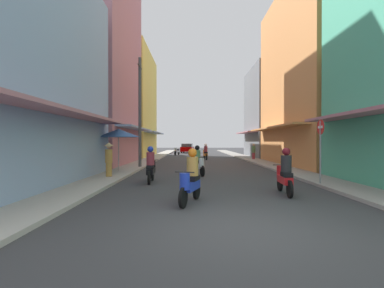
{
  "coord_description": "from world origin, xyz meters",
  "views": [
    {
      "loc": [
        -0.87,
        -5.71,
        1.78
      ],
      "look_at": [
        -0.8,
        12.19,
        1.62
      ],
      "focal_mm": 26.16,
      "sensor_mm": 36.0,
      "label": 1
    }
  ],
  "objects_px": {
    "parked_car": "(186,148)",
    "motorbike_white": "(197,162)",
    "motorbike_orange": "(204,152)",
    "pedestrian_foreground": "(252,152)",
    "motorbike_silver": "(176,151)",
    "utility_pole": "(139,112)",
    "vendor_umbrella": "(117,133)",
    "motorbike_black": "(150,166)",
    "pedestrian_crossing": "(107,158)",
    "motorbike_red": "(283,174)",
    "motorbike_blue": "(189,179)",
    "street_sign_no_entry": "(319,143)"
  },
  "relations": [
    {
      "from": "motorbike_orange",
      "to": "pedestrian_foreground",
      "type": "relative_size",
      "value": 1.14
    },
    {
      "from": "motorbike_blue",
      "to": "utility_pole",
      "type": "height_order",
      "value": "utility_pole"
    },
    {
      "from": "pedestrian_foreground",
      "to": "utility_pole",
      "type": "distance_m",
      "value": 12.65
    },
    {
      "from": "motorbike_blue",
      "to": "parked_car",
      "type": "distance_m",
      "value": 35.86
    },
    {
      "from": "vendor_umbrella",
      "to": "motorbike_white",
      "type": "bearing_deg",
      "value": -11.06
    },
    {
      "from": "motorbike_orange",
      "to": "motorbike_silver",
      "type": "height_order",
      "value": "motorbike_orange"
    },
    {
      "from": "pedestrian_crossing",
      "to": "utility_pole",
      "type": "bearing_deg",
      "value": 84.34
    },
    {
      "from": "motorbike_white",
      "to": "motorbike_blue",
      "type": "bearing_deg",
      "value": -93.14
    },
    {
      "from": "motorbike_orange",
      "to": "pedestrian_foreground",
      "type": "bearing_deg",
      "value": -11.04
    },
    {
      "from": "utility_pole",
      "to": "vendor_umbrella",
      "type": "bearing_deg",
      "value": -103.4
    },
    {
      "from": "motorbike_black",
      "to": "parked_car",
      "type": "relative_size",
      "value": 0.43
    },
    {
      "from": "motorbike_orange",
      "to": "utility_pole",
      "type": "relative_size",
      "value": 0.25
    },
    {
      "from": "motorbike_white",
      "to": "utility_pole",
      "type": "xyz_separation_m",
      "value": [
        -3.77,
        3.68,
        3.03
      ]
    },
    {
      "from": "pedestrian_crossing",
      "to": "pedestrian_foreground",
      "type": "xyz_separation_m",
      "value": [
        9.8,
        13.26,
        -0.18
      ]
    },
    {
      "from": "motorbike_orange",
      "to": "vendor_umbrella",
      "type": "height_order",
      "value": "vendor_umbrella"
    },
    {
      "from": "parked_car",
      "to": "vendor_umbrella",
      "type": "xyz_separation_m",
      "value": [
        -3.37,
        -28.26,
        1.52
      ]
    },
    {
      "from": "motorbike_red",
      "to": "pedestrian_foreground",
      "type": "height_order",
      "value": "pedestrian_foreground"
    },
    {
      "from": "vendor_umbrella",
      "to": "pedestrian_crossing",
      "type": "bearing_deg",
      "value": -86.25
    },
    {
      "from": "pedestrian_foreground",
      "to": "street_sign_no_entry",
      "type": "distance_m",
      "value": 15.51
    },
    {
      "from": "street_sign_no_entry",
      "to": "motorbike_white",
      "type": "bearing_deg",
      "value": 142.03
    },
    {
      "from": "motorbike_white",
      "to": "motorbike_silver",
      "type": "xyz_separation_m",
      "value": [
        -2.32,
        21.76,
        -0.2
      ]
    },
    {
      "from": "pedestrian_crossing",
      "to": "utility_pole",
      "type": "xyz_separation_m",
      "value": [
        0.51,
        5.19,
        2.76
      ]
    },
    {
      "from": "motorbike_white",
      "to": "motorbike_silver",
      "type": "distance_m",
      "value": 21.88
    },
    {
      "from": "motorbike_black",
      "to": "utility_pole",
      "type": "bearing_deg",
      "value": 104.63
    },
    {
      "from": "motorbike_blue",
      "to": "street_sign_no_entry",
      "type": "relative_size",
      "value": 0.66
    },
    {
      "from": "pedestrian_crossing",
      "to": "motorbike_red",
      "type": "bearing_deg",
      "value": -28.91
    },
    {
      "from": "motorbike_black",
      "to": "pedestrian_foreground",
      "type": "height_order",
      "value": "pedestrian_foreground"
    },
    {
      "from": "motorbike_orange",
      "to": "motorbike_silver",
      "type": "xyz_separation_m",
      "value": [
        -3.31,
        9.12,
        -0.2
      ]
    },
    {
      "from": "motorbike_black",
      "to": "motorbike_orange",
      "type": "relative_size",
      "value": 1.0
    },
    {
      "from": "motorbike_white",
      "to": "utility_pole",
      "type": "bearing_deg",
      "value": 135.7
    },
    {
      "from": "motorbike_white",
      "to": "motorbike_orange",
      "type": "xyz_separation_m",
      "value": [
        0.99,
        12.63,
        0.0
      ]
    },
    {
      "from": "motorbike_silver",
      "to": "motorbike_red",
      "type": "height_order",
      "value": "motorbike_red"
    },
    {
      "from": "motorbike_red",
      "to": "street_sign_no_entry",
      "type": "bearing_deg",
      "value": 40.68
    },
    {
      "from": "motorbike_silver",
      "to": "street_sign_no_entry",
      "type": "relative_size",
      "value": 0.66
    },
    {
      "from": "motorbike_orange",
      "to": "pedestrian_crossing",
      "type": "bearing_deg",
      "value": -110.45
    },
    {
      "from": "parked_car",
      "to": "street_sign_no_entry",
      "type": "bearing_deg",
      "value": -79.94
    },
    {
      "from": "vendor_umbrella",
      "to": "motorbike_orange",
      "type": "bearing_deg",
      "value": 65.23
    },
    {
      "from": "pedestrian_crossing",
      "to": "pedestrian_foreground",
      "type": "relative_size",
      "value": 1.09
    },
    {
      "from": "parked_car",
      "to": "motorbike_white",
      "type": "bearing_deg",
      "value": -87.9
    },
    {
      "from": "motorbike_blue",
      "to": "pedestrian_crossing",
      "type": "relative_size",
      "value": 1.01
    },
    {
      "from": "motorbike_white",
      "to": "motorbike_red",
      "type": "xyz_separation_m",
      "value": [
        2.78,
        -5.41,
        0.0
      ]
    },
    {
      "from": "pedestrian_crossing",
      "to": "utility_pole",
      "type": "height_order",
      "value": "utility_pole"
    },
    {
      "from": "motorbike_red",
      "to": "pedestrian_foreground",
      "type": "relative_size",
      "value": 1.14
    },
    {
      "from": "motorbike_black",
      "to": "pedestrian_crossing",
      "type": "distance_m",
      "value": 2.48
    },
    {
      "from": "motorbike_red",
      "to": "vendor_umbrella",
      "type": "bearing_deg",
      "value": 138.99
    },
    {
      "from": "pedestrian_foreground",
      "to": "motorbike_silver",
      "type": "bearing_deg",
      "value": 128.06
    },
    {
      "from": "motorbike_silver",
      "to": "pedestrian_crossing",
      "type": "xyz_separation_m",
      "value": [
        -1.97,
        -23.27,
        0.47
      ]
    },
    {
      "from": "motorbike_white",
      "to": "motorbike_black",
      "type": "height_order",
      "value": "same"
    },
    {
      "from": "vendor_umbrella",
      "to": "motorbike_silver",
      "type": "bearing_deg",
      "value": 84.2
    },
    {
      "from": "motorbike_blue",
      "to": "motorbike_red",
      "type": "distance_m",
      "value": 3.41
    }
  ]
}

